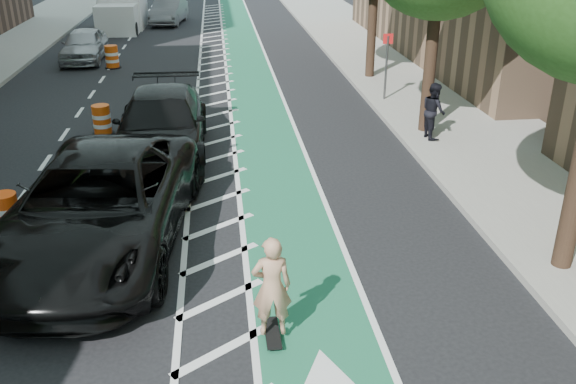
{
  "coord_description": "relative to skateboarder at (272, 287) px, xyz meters",
  "views": [
    {
      "loc": [
        1.64,
        -9.05,
        6.09
      ],
      "look_at": [
        2.92,
        2.03,
        1.1
      ],
      "focal_mm": 38.0,
      "sensor_mm": 36.0,
      "label": 1
    }
  ],
  "objects": [
    {
      "name": "car_grey",
      "position": [
        -3.61,
        32.87,
        -0.17
      ],
      "size": [
        2.31,
        4.96,
        1.57
      ],
      "primitive_type": "imported",
      "rotation": [
        0.0,
        0.0,
        -0.14
      ],
      "color": "slate",
      "rests_on": "ground"
    },
    {
      "name": "barrel_b",
      "position": [
        -4.29,
        10.66,
        -0.52
      ],
      "size": [
        0.68,
        0.68,
        0.93
      ],
      "color": "#E54D0C",
      "rests_on": "ground"
    },
    {
      "name": "car_silver",
      "position": [
        -6.83,
        21.79,
        -0.21
      ],
      "size": [
        1.79,
        4.41,
        1.5
      ],
      "primitive_type": "imported",
      "rotation": [
        0.0,
        0.0,
        -0.0
      ],
      "color": "#A7A7AC",
      "rests_on": "ground"
    },
    {
      "name": "barrel_c",
      "position": [
        -5.35,
        20.16,
        -0.49
      ],
      "size": [
        0.73,
        0.73,
        1.0
      ],
      "color": "#E54E0C",
      "rests_on": "ground"
    },
    {
      "name": "suv_near",
      "position": [
        -3.11,
        3.34,
        0.0
      ],
      "size": [
        3.95,
        7.24,
        1.92
      ],
      "primitive_type": "imported",
      "rotation": [
        0.0,
        0.0,
        -0.11
      ],
      "color": "black",
      "rests_on": "ground"
    },
    {
      "name": "skateboarder",
      "position": [
        0.0,
        0.0,
        0.0
      ],
      "size": [
        0.62,
        0.41,
        1.7
      ],
      "primitive_type": "imported",
      "rotation": [
        0.0,
        0.0,
        3.15
      ],
      "color": "tan",
      "rests_on": "skateboard"
    },
    {
      "name": "suv_far",
      "position": [
        -2.3,
        8.66,
        -0.08
      ],
      "size": [
        2.46,
        6.04,
        1.75
      ],
      "primitive_type": "imported",
      "rotation": [
        0.0,
        0.0,
        -0.0
      ],
      "color": "black",
      "rests_on": "ground"
    },
    {
      "name": "sidewalk_right",
      "position": [
        7.2,
        11.16,
        -0.88
      ],
      "size": [
        5.0,
        90.0,
        0.15
      ],
      "primitive_type": "cube",
      "color": "gray",
      "rests_on": "ground"
    },
    {
      "name": "box_truck",
      "position": [
        -6.25,
        30.93,
        0.07
      ],
      "size": [
        2.54,
        5.43,
        2.24
      ],
      "rotation": [
        0.0,
        0.0,
        -0.02
      ],
      "color": "white",
      "rests_on": "ground"
    },
    {
      "name": "buffer_strip",
      "position": [
        -0.8,
        11.16,
        -0.95
      ],
      "size": [
        1.4,
        90.0,
        0.01
      ],
      "primitive_type": "cube",
      "color": "silver",
      "rests_on": "ground"
    },
    {
      "name": "curb_right",
      "position": [
        4.75,
        11.16,
        -0.88
      ],
      "size": [
        0.12,
        90.0,
        0.16
      ],
      "primitive_type": "cube",
      "color": "gray",
      "rests_on": "ground"
    },
    {
      "name": "pedestrian",
      "position": [
        5.57,
        8.78,
        0.02
      ],
      "size": [
        0.69,
        0.85,
        1.65
      ],
      "primitive_type": "imported",
      "rotation": [
        0.0,
        0.0,
        1.65
      ],
      "color": "black",
      "rests_on": "sidewalk_right"
    },
    {
      "name": "sign_post",
      "position": [
        5.3,
        13.16,
        0.39
      ],
      "size": [
        0.35,
        0.08,
        2.47
      ],
      "color": "#4C4C4C",
      "rests_on": "ground"
    },
    {
      "name": "barrel_a",
      "position": [
        -5.21,
        4.16,
        -0.53
      ],
      "size": [
        0.67,
        0.67,
        0.91
      ],
      "color": "#F2470C",
      "rests_on": "ground"
    },
    {
      "name": "ground",
      "position": [
        -2.3,
        1.16,
        -0.96
      ],
      "size": [
        120.0,
        120.0,
        0.0
      ],
      "primitive_type": "plane",
      "color": "black",
      "rests_on": "ground"
    },
    {
      "name": "skateboard",
      "position": [
        0.0,
        -0.0,
        -0.87
      ],
      "size": [
        0.24,
        0.83,
        0.11
      ],
      "rotation": [
        0.0,
        0.0,
        0.01
      ],
      "color": "black",
      "rests_on": "ground"
    },
    {
      "name": "bike_lane",
      "position": [
        0.7,
        11.16,
        -0.95
      ],
      "size": [
        2.0,
        90.0,
        0.01
      ],
      "primitive_type": "cube",
      "color": "#1C6343",
      "rests_on": "ground"
    }
  ]
}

